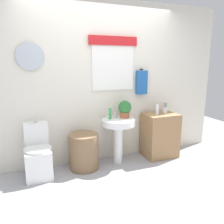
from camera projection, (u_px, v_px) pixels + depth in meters
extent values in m
plane|color=#A3A3A8|center=(128.00, 192.00, 2.84)|extent=(8.00, 8.00, 0.00)
cube|color=silver|center=(100.00, 83.00, 3.61)|extent=(4.40, 0.10, 2.60)
cube|color=white|center=(113.00, 68.00, 3.57)|extent=(0.70, 0.03, 0.71)
cube|color=red|center=(113.00, 41.00, 3.46)|extent=(0.80, 0.04, 0.14)
cylinder|color=silver|center=(30.00, 56.00, 3.10)|extent=(0.39, 0.03, 0.39)
cylinder|color=black|center=(142.00, 69.00, 3.74)|extent=(0.02, 0.06, 0.02)
cube|color=#235BA3|center=(142.00, 83.00, 3.77)|extent=(0.20, 0.05, 0.40)
cube|color=white|center=(39.00, 162.00, 3.21)|extent=(0.36, 0.50, 0.42)
cylinder|color=white|center=(38.00, 149.00, 3.11)|extent=(0.38, 0.38, 0.03)
cube|color=white|center=(36.00, 134.00, 3.28)|extent=(0.34, 0.18, 0.35)
cylinder|color=silver|center=(35.00, 122.00, 3.24)|extent=(0.04, 0.04, 0.02)
cylinder|color=#846647|center=(84.00, 151.00, 3.43)|extent=(0.45, 0.45, 0.55)
cylinder|color=white|center=(118.00, 144.00, 3.62)|extent=(0.15, 0.15, 0.64)
cylinder|color=white|center=(118.00, 122.00, 3.54)|extent=(0.53, 0.53, 0.10)
cylinder|color=silver|center=(115.00, 115.00, 3.63)|extent=(0.03, 0.03, 0.10)
cube|color=#9E754C|center=(160.00, 135.00, 3.88)|extent=(0.57, 0.44, 0.77)
cylinder|color=green|center=(110.00, 114.00, 3.51)|extent=(0.05, 0.05, 0.18)
cylinder|color=#AD5B38|center=(125.00, 115.00, 3.62)|extent=(0.15, 0.15, 0.09)
sphere|color=#2D7033|center=(125.00, 107.00, 3.59)|extent=(0.21, 0.21, 0.21)
cylinder|color=white|center=(157.00, 110.00, 3.70)|extent=(0.05, 0.05, 0.18)
cylinder|color=silver|center=(165.00, 110.00, 3.84)|extent=(0.08, 0.08, 0.10)
cylinder|color=green|center=(166.00, 108.00, 3.83)|extent=(0.01, 0.04, 0.18)
cylinder|color=yellow|center=(165.00, 108.00, 3.84)|extent=(0.04, 0.02, 0.18)
cylinder|color=purple|center=(164.00, 108.00, 3.82)|extent=(0.02, 0.04, 0.18)
cylinder|color=blue|center=(166.00, 108.00, 3.81)|extent=(0.04, 0.02, 0.18)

